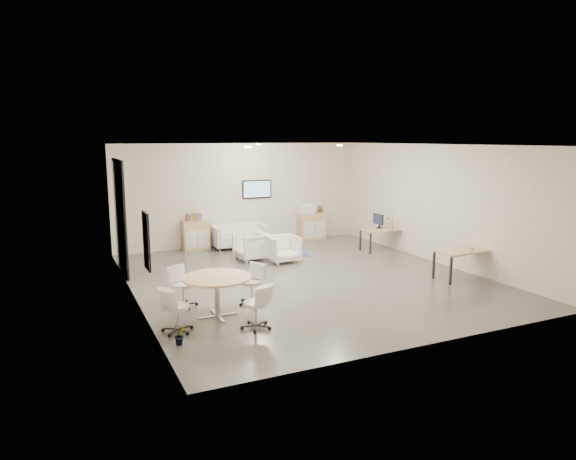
{
  "coord_description": "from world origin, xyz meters",
  "views": [
    {
      "loc": [
        -5.42,
        -10.79,
        3.36
      ],
      "look_at": [
        -0.27,
        0.4,
        1.14
      ],
      "focal_mm": 32.0,
      "sensor_mm": 36.0,
      "label": 1
    }
  ],
  "objects_px": {
    "desk_rear": "(382,231)",
    "sideboard_left": "(196,235)",
    "desk_front": "(463,253)",
    "armchair_right": "(283,248)",
    "round_table": "(217,281)",
    "armchair_left": "(251,245)",
    "loveseat": "(239,236)",
    "sideboard_right": "(312,226)"
  },
  "relations": [
    {
      "from": "desk_rear",
      "to": "sideboard_left",
      "type": "bearing_deg",
      "value": 158.74
    },
    {
      "from": "desk_rear",
      "to": "desk_front",
      "type": "height_order",
      "value": "desk_front"
    },
    {
      "from": "armchair_right",
      "to": "round_table",
      "type": "height_order",
      "value": "armchair_right"
    },
    {
      "from": "armchair_left",
      "to": "round_table",
      "type": "distance_m",
      "value": 4.68
    },
    {
      "from": "loveseat",
      "to": "desk_front",
      "type": "distance_m",
      "value": 6.8
    },
    {
      "from": "sideboard_left",
      "to": "armchair_right",
      "type": "xyz_separation_m",
      "value": [
        1.76,
        -2.54,
        -0.04
      ]
    },
    {
      "from": "sideboard_left",
      "to": "loveseat",
      "type": "height_order",
      "value": "sideboard_left"
    },
    {
      "from": "sideboard_left",
      "to": "sideboard_right",
      "type": "relative_size",
      "value": 1.0
    },
    {
      "from": "armchair_right",
      "to": "desk_rear",
      "type": "bearing_deg",
      "value": -0.46
    },
    {
      "from": "loveseat",
      "to": "desk_front",
      "type": "bearing_deg",
      "value": -55.81
    },
    {
      "from": "sideboard_left",
      "to": "sideboard_right",
      "type": "height_order",
      "value": "sideboard_left"
    },
    {
      "from": "sideboard_right",
      "to": "loveseat",
      "type": "distance_m",
      "value": 2.64
    },
    {
      "from": "sideboard_right",
      "to": "armchair_left",
      "type": "relative_size",
      "value": 1.06
    },
    {
      "from": "sideboard_left",
      "to": "armchair_left",
      "type": "bearing_deg",
      "value": -60.77
    },
    {
      "from": "armchair_right",
      "to": "round_table",
      "type": "relative_size",
      "value": 0.62
    },
    {
      "from": "desk_rear",
      "to": "desk_front",
      "type": "bearing_deg",
      "value": -86.78
    },
    {
      "from": "armchair_right",
      "to": "desk_rear",
      "type": "xyz_separation_m",
      "value": [
        3.32,
        0.1,
        0.19
      ]
    },
    {
      "from": "armchair_right",
      "to": "loveseat",
      "type": "bearing_deg",
      "value": 98.31
    },
    {
      "from": "armchair_right",
      "to": "sideboard_left",
      "type": "bearing_deg",
      "value": 122.59
    },
    {
      "from": "desk_rear",
      "to": "round_table",
      "type": "bearing_deg",
      "value": -145.79
    },
    {
      "from": "desk_rear",
      "to": "armchair_left",
      "type": "bearing_deg",
      "value": 176.94
    },
    {
      "from": "armchair_right",
      "to": "desk_front",
      "type": "xyz_separation_m",
      "value": [
        3.25,
        -3.36,
        0.23
      ]
    },
    {
      "from": "desk_front",
      "to": "desk_rear",
      "type": "bearing_deg",
      "value": 87.19
    },
    {
      "from": "desk_rear",
      "to": "desk_front",
      "type": "relative_size",
      "value": 0.95
    },
    {
      "from": "desk_front",
      "to": "sideboard_right",
      "type": "bearing_deg",
      "value": 98.51
    },
    {
      "from": "sideboard_right",
      "to": "armchair_left",
      "type": "bearing_deg",
      "value": -146.55
    },
    {
      "from": "sideboard_right",
      "to": "desk_front",
      "type": "height_order",
      "value": "sideboard_right"
    },
    {
      "from": "desk_front",
      "to": "round_table",
      "type": "bearing_deg",
      "value": 179.48
    },
    {
      "from": "sideboard_left",
      "to": "sideboard_right",
      "type": "xyz_separation_m",
      "value": [
        3.96,
        -0.01,
        -0.0
      ]
    },
    {
      "from": "armchair_right",
      "to": "round_table",
      "type": "bearing_deg",
      "value": -132.21
    },
    {
      "from": "round_table",
      "to": "armchair_left",
      "type": "bearing_deg",
      "value": 61.42
    },
    {
      "from": "sideboard_left",
      "to": "armchair_right",
      "type": "distance_m",
      "value": 3.09
    },
    {
      "from": "loveseat",
      "to": "round_table",
      "type": "xyz_separation_m",
      "value": [
        -2.49,
        -5.83,
        0.37
      ]
    },
    {
      "from": "armchair_left",
      "to": "loveseat",
      "type": "bearing_deg",
      "value": 166.49
    },
    {
      "from": "armchair_left",
      "to": "desk_rear",
      "type": "distance_m",
      "value": 4.05
    },
    {
      "from": "sideboard_right",
      "to": "desk_rear",
      "type": "distance_m",
      "value": 2.68
    },
    {
      "from": "armchair_right",
      "to": "desk_front",
      "type": "height_order",
      "value": "armchair_right"
    },
    {
      "from": "armchair_left",
      "to": "round_table",
      "type": "relative_size",
      "value": 0.64
    },
    {
      "from": "desk_front",
      "to": "round_table",
      "type": "xyz_separation_m",
      "value": [
        -6.17,
        -0.12,
        0.07
      ]
    },
    {
      "from": "loveseat",
      "to": "round_table",
      "type": "height_order",
      "value": "round_table"
    },
    {
      "from": "sideboard_right",
      "to": "round_table",
      "type": "distance_m",
      "value": 7.9
    },
    {
      "from": "armchair_left",
      "to": "desk_front",
      "type": "distance_m",
      "value": 5.61
    }
  ]
}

